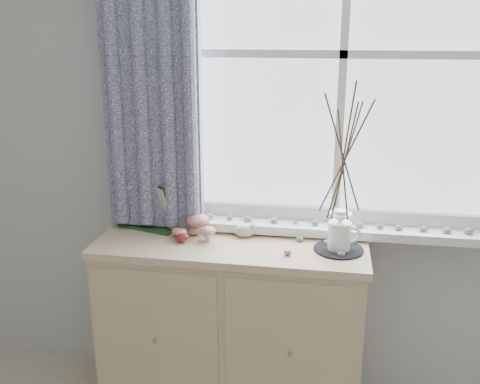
{
  "coord_description": "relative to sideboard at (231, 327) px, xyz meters",
  "views": [
    {
      "loc": [
        0.26,
        -0.4,
        1.76
      ],
      "look_at": [
        -0.1,
        1.7,
        1.1
      ],
      "focal_mm": 40.0,
      "sensor_mm": 36.0,
      "label": 1
    }
  ],
  "objects": [
    {
      "name": "crocheted_doily",
      "position": [
        0.47,
        -0.01,
        0.43
      ],
      "size": [
        0.21,
        0.21,
        0.01
      ],
      "primitive_type": "cylinder",
      "color": "black",
      "rests_on": "sideboard"
    },
    {
      "name": "toadstool_cluster",
      "position": [
        -0.16,
        0.05,
        0.48
      ],
      "size": [
        0.18,
        0.16,
        0.1
      ],
      "color": "beige",
      "rests_on": "sideboard"
    },
    {
      "name": "room_shell",
      "position": [
        0.16,
        -1.62,
        1.23
      ],
      "size": [
        4.04,
        4.04,
        2.62
      ],
      "color": "#B8B8B6",
      "rests_on": "ground"
    },
    {
      "name": "sideboard_pebbles",
      "position": [
        0.33,
        0.01,
        0.44
      ],
      "size": [
        0.33,
        0.23,
        0.02
      ],
      "color": "gray",
      "rests_on": "sideboard"
    },
    {
      "name": "songbird_figurine",
      "position": [
        0.05,
        0.08,
        0.46
      ],
      "size": [
        0.13,
        0.07,
        0.06
      ],
      "primitive_type": null,
      "rotation": [
        0.0,
        0.0,
        0.13
      ],
      "color": "beige",
      "rests_on": "sideboard"
    },
    {
      "name": "botanical_book",
      "position": [
        -0.42,
        0.08,
        0.54
      ],
      "size": [
        0.35,
        0.21,
        0.22
      ],
      "primitive_type": null,
      "rotation": [
        0.0,
        0.0,
        -0.28
      ],
      "color": "#1F4121",
      "rests_on": "sideboard"
    },
    {
      "name": "sideboard",
      "position": [
        0.0,
        0.0,
        0.0
      ],
      "size": [
        1.2,
        0.45,
        0.85
      ],
      "color": "beige",
      "rests_on": "ground"
    },
    {
      "name": "twig_pitcher",
      "position": [
        0.47,
        -0.01,
        0.84
      ],
      "size": [
        0.32,
        0.32,
        0.73
      ],
      "rotation": [
        0.0,
        0.0,
        0.28
      ],
      "color": "white",
      "rests_on": "crocheted_doily"
    },
    {
      "name": "wooden_eggs",
      "position": [
        -0.23,
        0.03,
        0.45
      ],
      "size": [
        0.16,
        0.17,
        0.06
      ],
      "color": "tan",
      "rests_on": "sideboard"
    }
  ]
}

